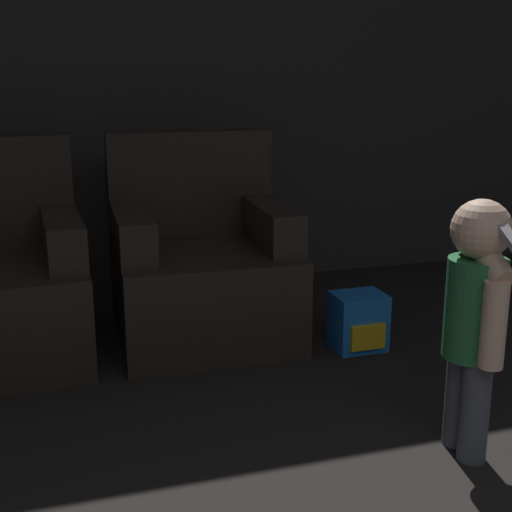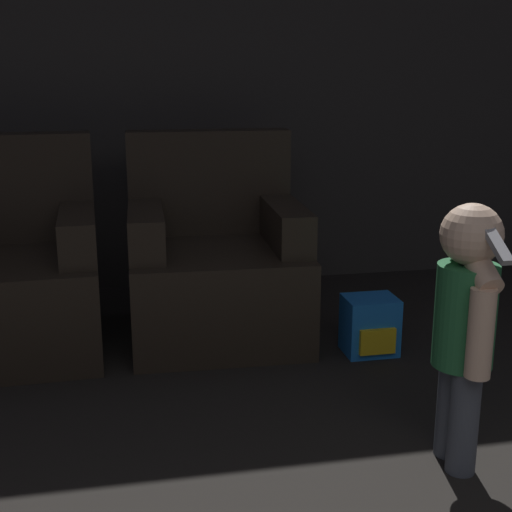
% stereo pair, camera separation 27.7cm
% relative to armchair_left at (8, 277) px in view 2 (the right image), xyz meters
% --- Properties ---
extents(wall_back, '(8.40, 0.05, 2.60)m').
position_rel_armchair_left_xyz_m(wall_back, '(0.94, 0.87, 0.96)').
color(wall_back, '#33302D').
rests_on(wall_back, ground_plane).
extents(armchair_left, '(0.85, 0.84, 0.98)m').
position_rel_armchair_left_xyz_m(armchair_left, '(0.00, 0.00, 0.00)').
color(armchair_left, black).
rests_on(armchair_left, ground_plane).
extents(armchair_right, '(0.85, 0.85, 0.98)m').
position_rel_armchair_left_xyz_m(armchair_right, '(0.98, -0.00, 0.00)').
color(armchair_right, black).
rests_on(armchair_right, ground_plane).
extents(person_toddler, '(0.19, 0.34, 0.89)m').
position_rel_armchair_left_xyz_m(person_toddler, '(1.58, -1.38, 0.18)').
color(person_toddler, '#474C56').
rests_on(person_toddler, ground_plane).
extents(toy_backpack, '(0.24, 0.21, 0.27)m').
position_rel_armchair_left_xyz_m(toy_backpack, '(1.63, -0.41, -0.21)').
color(toy_backpack, blue).
rests_on(toy_backpack, ground_plane).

